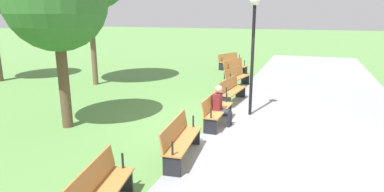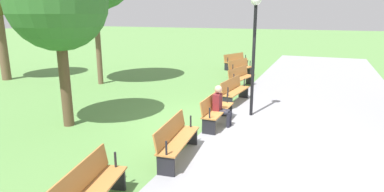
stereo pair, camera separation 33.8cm
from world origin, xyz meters
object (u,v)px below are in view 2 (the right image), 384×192
object	(u,v)px
bench_0	(236,61)
person_seated	(220,105)
bench_1	(240,68)
bench_5	(176,138)
bench_2	(241,77)
lamp_post	(255,33)
bench_6	(89,190)
tree_1	(57,1)
bench_3	(234,90)
bench_4	(216,109)

from	to	relation	value
bench_0	person_seated	bearing A→B (deg)	34.53
bench_1	bench_5	bearing A→B (deg)	22.54
bench_2	bench_1	bearing A→B (deg)	-154.68
bench_2	person_seated	size ratio (longest dim) A/B	1.59
person_seated	lamp_post	bearing A→B (deg)	154.32
bench_6	tree_1	distance (m)	5.79
bench_0	bench_3	world-z (taller)	same
bench_5	lamp_post	world-z (taller)	lamp_post
bench_4	lamp_post	xyz separation A→B (m)	(-1.29, 0.78, 2.17)
bench_1	bench_2	xyz separation A→B (m)	(2.50, 0.63, 0.00)
bench_1	bench_3	bearing A→B (deg)	28.15
tree_1	bench_2	bearing A→B (deg)	152.78
bench_1	person_seated	bearing A→B (deg)	26.34
bench_2	tree_1	size ratio (longest dim) A/B	0.39
bench_0	bench_5	distance (m)	12.79
bench_2	bench_6	xyz separation A→B (m)	(10.27, 0.00, 0.00)
bench_3	person_seated	xyz separation A→B (m)	(2.62, 0.27, 0.16)
bench_4	tree_1	bearing A→B (deg)	-67.16
person_seated	tree_1	bearing A→B (deg)	-68.39
bench_5	bench_2	bearing A→B (deg)	177.16
bench_4	lamp_post	distance (m)	2.64
bench_6	tree_1	bearing A→B (deg)	-145.71
bench_1	tree_1	size ratio (longest dim) A/B	0.39
bench_0	bench_2	world-z (taller)	same
bench_2	bench_3	size ratio (longest dim) A/B	1.01
bench_3	tree_1	size ratio (longest dim) A/B	0.38
bench_1	tree_1	distance (m)	10.23
bench_4	bench_0	bearing A→B (deg)	-168.77
bench_5	bench_0	bearing A→B (deg)	-177.22
bench_3	person_seated	size ratio (longest dim) A/B	1.58
bench_3	bench_5	size ratio (longest dim) A/B	1.00
bench_0	bench_4	bearing A→B (deg)	33.79
bench_5	lamp_post	size ratio (longest dim) A/B	0.50
bench_3	bench_1	bearing A→B (deg)	-163.13
bench_3	bench_4	distance (m)	2.58
bench_6	lamp_post	distance (m)	6.90
person_seated	lamp_post	world-z (taller)	lamp_post
bench_3	bench_4	xyz separation A→B (m)	(2.58, 0.13, 0.00)
bench_2	bench_0	bearing A→B (deg)	-151.87
lamp_post	tree_1	bearing A→B (deg)	-58.18
bench_3	bench_4	world-z (taller)	same
bench_1	lamp_post	distance (m)	6.98
bench_1	person_seated	world-z (taller)	person_seated
bench_5	person_seated	bearing A→B (deg)	168.27
bench_1	bench_4	xyz separation A→B (m)	(7.64, 1.13, 0.00)
bench_1	tree_1	xyz separation A→B (m)	(9.33, -2.89, 3.06)
bench_0	bench_5	world-z (taller)	same
tree_1	lamp_post	bearing A→B (deg)	121.82
bench_0	bench_1	distance (m)	2.58
bench_0	bench_3	size ratio (longest dim) A/B	1.00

